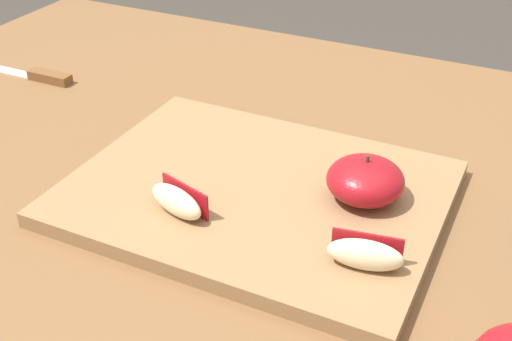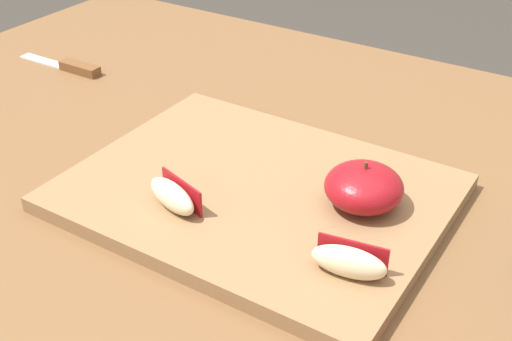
# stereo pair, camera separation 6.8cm
# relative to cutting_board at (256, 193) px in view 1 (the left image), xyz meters

# --- Properties ---
(dining_table) EXTENTS (1.24, 0.83, 0.73)m
(dining_table) POSITION_rel_cutting_board_xyz_m (-0.04, 0.07, -0.11)
(dining_table) COLOR brown
(dining_table) RESTS_ON ground_plane
(cutting_board) EXTENTS (0.39, 0.30, 0.02)m
(cutting_board) POSITION_rel_cutting_board_xyz_m (0.00, 0.00, 0.00)
(cutting_board) COLOR olive
(cutting_board) RESTS_ON dining_table
(apple_half_skin_up) EXTENTS (0.08, 0.08, 0.05)m
(apple_half_skin_up) POSITION_rel_cutting_board_xyz_m (0.11, 0.03, 0.03)
(apple_half_skin_up) COLOR maroon
(apple_half_skin_up) RESTS_ON cutting_board
(apple_wedge_left) EXTENTS (0.07, 0.04, 0.03)m
(apple_wedge_left) POSITION_rel_cutting_board_xyz_m (0.15, -0.08, 0.02)
(apple_wedge_left) COLOR beige
(apple_wedge_left) RESTS_ON cutting_board
(apple_wedge_right) EXTENTS (0.07, 0.04, 0.03)m
(apple_wedge_right) POSITION_rel_cutting_board_xyz_m (-0.05, -0.08, 0.02)
(apple_wedge_right) COLOR beige
(apple_wedge_right) RESTS_ON cutting_board
(paring_knife) EXTENTS (0.16, 0.02, 0.01)m
(paring_knife) POSITION_rel_cutting_board_xyz_m (-0.43, 0.15, -0.00)
(paring_knife) COLOR silver
(paring_knife) RESTS_ON dining_table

